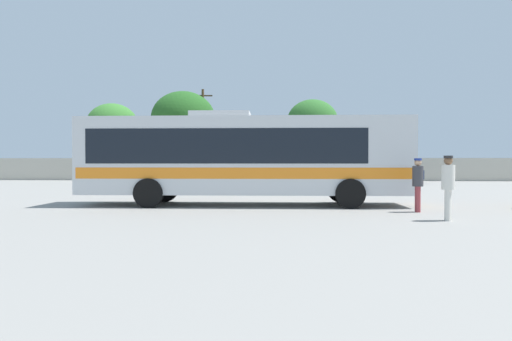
{
  "coord_description": "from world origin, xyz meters",
  "views": [
    {
      "loc": [
        0.6,
        -18.12,
        1.63
      ],
      "look_at": [
        -0.61,
        2.51,
        1.23
      ],
      "focal_mm": 33.14,
      "sensor_mm": 36.0,
      "label": 1
    }
  ],
  "objects_px": {
    "parked_car_second_red": "(219,172)",
    "parked_car_third_grey": "(313,173)",
    "attendant_by_bus_door": "(418,181)",
    "passenger_waiting_on_apron": "(448,184)",
    "roadside_tree_left": "(112,125)",
    "roadside_tree_midleft": "(183,118)",
    "coach_bus_silver_orange": "(241,155)",
    "utility_pole_near": "(203,132)",
    "parked_car_rightmost_dark_blue": "(392,172)",
    "roadside_tree_midright": "(312,121)",
    "parked_car_leftmost_maroon": "(141,173)"
  },
  "relations": [
    {
      "from": "parked_car_second_red",
      "to": "parked_car_third_grey",
      "type": "distance_m",
      "value": 7.19
    },
    {
      "from": "attendant_by_bus_door",
      "to": "passenger_waiting_on_apron",
      "type": "distance_m",
      "value": 2.22
    },
    {
      "from": "roadside_tree_left",
      "to": "roadside_tree_midleft",
      "type": "height_order",
      "value": "roadside_tree_midleft"
    },
    {
      "from": "passenger_waiting_on_apron",
      "to": "roadside_tree_left",
      "type": "bearing_deg",
      "value": 123.05
    },
    {
      "from": "parked_car_third_grey",
      "to": "roadside_tree_left",
      "type": "bearing_deg",
      "value": 151.96
    },
    {
      "from": "parked_car_third_grey",
      "to": "parked_car_second_red",
      "type": "bearing_deg",
      "value": -176.47
    },
    {
      "from": "coach_bus_silver_orange",
      "to": "utility_pole_near",
      "type": "distance_m",
      "value": 27.25
    },
    {
      "from": "roadside_tree_left",
      "to": "attendant_by_bus_door",
      "type": "bearing_deg",
      "value": -55.39
    },
    {
      "from": "attendant_by_bus_door",
      "to": "parked_car_rightmost_dark_blue",
      "type": "distance_m",
      "value": 20.92
    },
    {
      "from": "parked_car_third_grey",
      "to": "roadside_tree_midright",
      "type": "relative_size",
      "value": 0.58
    },
    {
      "from": "utility_pole_near",
      "to": "parked_car_second_red",
      "type": "bearing_deg",
      "value": -71.96
    },
    {
      "from": "parked_car_third_grey",
      "to": "roadside_tree_midleft",
      "type": "distance_m",
      "value": 14.8
    },
    {
      "from": "parked_car_third_grey",
      "to": "attendant_by_bus_door",
      "type": "bearing_deg",
      "value": -84.34
    },
    {
      "from": "attendant_by_bus_door",
      "to": "roadside_tree_midleft",
      "type": "xyz_separation_m",
      "value": [
        -13.75,
        28.53,
        4.69
      ]
    },
    {
      "from": "coach_bus_silver_orange",
      "to": "parked_car_leftmost_maroon",
      "type": "relative_size",
      "value": 2.95
    },
    {
      "from": "parked_car_second_red",
      "to": "utility_pole_near",
      "type": "height_order",
      "value": "utility_pole_near"
    },
    {
      "from": "parked_car_leftmost_maroon",
      "to": "roadside_tree_midright",
      "type": "xyz_separation_m",
      "value": [
        13.68,
        7.71,
        4.58
      ]
    },
    {
      "from": "passenger_waiting_on_apron",
      "to": "parked_car_leftmost_maroon",
      "type": "height_order",
      "value": "passenger_waiting_on_apron"
    },
    {
      "from": "parked_car_leftmost_maroon",
      "to": "parked_car_rightmost_dark_blue",
      "type": "xyz_separation_m",
      "value": [
        19.16,
        0.12,
        0.05
      ]
    },
    {
      "from": "parked_car_second_red",
      "to": "roadside_tree_midright",
      "type": "distance_m",
      "value": 11.72
    },
    {
      "from": "coach_bus_silver_orange",
      "to": "passenger_waiting_on_apron",
      "type": "xyz_separation_m",
      "value": [
        6.11,
        -4.36,
        -0.84
      ]
    },
    {
      "from": "roadside_tree_left",
      "to": "roadside_tree_midright",
      "type": "relative_size",
      "value": 1.02
    },
    {
      "from": "passenger_waiting_on_apron",
      "to": "roadside_tree_midleft",
      "type": "distance_m",
      "value": 34.08
    },
    {
      "from": "roadside_tree_midleft",
      "to": "attendant_by_bus_door",
      "type": "bearing_deg",
      "value": -64.26
    },
    {
      "from": "passenger_waiting_on_apron",
      "to": "parked_car_second_red",
      "type": "distance_m",
      "value": 24.54
    },
    {
      "from": "parked_car_rightmost_dark_blue",
      "to": "roadside_tree_midright",
      "type": "height_order",
      "value": "roadside_tree_midright"
    },
    {
      "from": "passenger_waiting_on_apron",
      "to": "utility_pole_near",
      "type": "xyz_separation_m",
      "value": [
        -12.11,
        30.82,
        3.37
      ]
    },
    {
      "from": "attendant_by_bus_door",
      "to": "parked_car_third_grey",
      "type": "height_order",
      "value": "attendant_by_bus_door"
    },
    {
      "from": "roadside_tree_midleft",
      "to": "roadside_tree_midright",
      "type": "height_order",
      "value": "roadside_tree_midleft"
    },
    {
      "from": "roadside_tree_midleft",
      "to": "roadside_tree_left",
      "type": "bearing_deg",
      "value": 160.71
    },
    {
      "from": "parked_car_rightmost_dark_blue",
      "to": "utility_pole_near",
      "type": "distance_m",
      "value": 18.0
    },
    {
      "from": "attendant_by_bus_door",
      "to": "roadside_tree_left",
      "type": "bearing_deg",
      "value": 124.61
    },
    {
      "from": "utility_pole_near",
      "to": "passenger_waiting_on_apron",
      "type": "bearing_deg",
      "value": -68.55
    },
    {
      "from": "passenger_waiting_on_apron",
      "to": "parked_car_third_grey",
      "type": "distance_m",
      "value": 23.2
    },
    {
      "from": "parked_car_second_red",
      "to": "roadside_tree_left",
      "type": "height_order",
      "value": "roadside_tree_left"
    },
    {
      "from": "coach_bus_silver_orange",
      "to": "parked_car_third_grey",
      "type": "xyz_separation_m",
      "value": [
        3.83,
        18.73,
        -1.09
      ]
    },
    {
      "from": "roadside_tree_midright",
      "to": "roadside_tree_left",
      "type": "bearing_deg",
      "value": 171.14
    },
    {
      "from": "attendant_by_bus_door",
      "to": "roadside_tree_midright",
      "type": "xyz_separation_m",
      "value": [
        -1.68,
        28.17,
        4.35
      ]
    },
    {
      "from": "parked_car_second_red",
      "to": "roadside_tree_midright",
      "type": "height_order",
      "value": "roadside_tree_midright"
    },
    {
      "from": "attendant_by_bus_door",
      "to": "roadside_tree_midright",
      "type": "height_order",
      "value": "roadside_tree_midright"
    },
    {
      "from": "attendant_by_bus_door",
      "to": "roadside_tree_midright",
      "type": "bearing_deg",
      "value": 93.42
    },
    {
      "from": "coach_bus_silver_orange",
      "to": "utility_pole_near",
      "type": "bearing_deg",
      "value": 102.78
    },
    {
      "from": "parked_car_rightmost_dark_blue",
      "to": "coach_bus_silver_orange",
      "type": "bearing_deg",
      "value": -117.77
    },
    {
      "from": "passenger_waiting_on_apron",
      "to": "parked_car_second_red",
      "type": "height_order",
      "value": "passenger_waiting_on_apron"
    },
    {
      "from": "attendant_by_bus_door",
      "to": "roadside_tree_midleft",
      "type": "distance_m",
      "value": 32.02
    },
    {
      "from": "passenger_waiting_on_apron",
      "to": "parked_car_third_grey",
      "type": "relative_size",
      "value": 0.42
    },
    {
      "from": "parked_car_leftmost_maroon",
      "to": "parked_car_rightmost_dark_blue",
      "type": "distance_m",
      "value": 19.16
    },
    {
      "from": "attendant_by_bus_door",
      "to": "roadside_tree_midright",
      "type": "relative_size",
      "value": 0.24
    },
    {
      "from": "roadside_tree_midright",
      "to": "roadside_tree_midleft",
      "type": "bearing_deg",
      "value": 178.28
    },
    {
      "from": "coach_bus_silver_orange",
      "to": "passenger_waiting_on_apron",
      "type": "height_order",
      "value": "coach_bus_silver_orange"
    }
  ]
}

